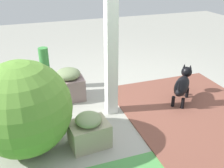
{
  "coord_description": "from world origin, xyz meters",
  "views": [
    {
      "loc": [
        1.26,
        2.94,
        1.89
      ],
      "look_at": [
        0.26,
        0.08,
        0.43
      ],
      "focal_mm": 41.32,
      "sensor_mm": 36.0,
      "label": 1
    }
  ],
  "objects_px": {
    "terracotta_pot_tall": "(46,74)",
    "dog": "(182,84)",
    "stone_planter_mid": "(89,131)",
    "terracotta_pot_broad": "(0,82)",
    "porch_pillar": "(111,35)",
    "round_shrub": "(23,108)",
    "stone_planter_nearest": "(69,84)"
  },
  "relations": [
    {
      "from": "porch_pillar",
      "to": "round_shrub",
      "type": "xyz_separation_m",
      "value": [
        1.11,
        0.43,
        -0.57
      ]
    },
    {
      "from": "stone_planter_nearest",
      "to": "stone_planter_mid",
      "type": "bearing_deg",
      "value": 90.0
    },
    {
      "from": "porch_pillar",
      "to": "stone_planter_mid",
      "type": "height_order",
      "value": "porch_pillar"
    },
    {
      "from": "stone_planter_nearest",
      "to": "round_shrub",
      "type": "bearing_deg",
      "value": 57.09
    },
    {
      "from": "stone_planter_mid",
      "to": "terracotta_pot_tall",
      "type": "relative_size",
      "value": 0.67
    },
    {
      "from": "dog",
      "to": "terracotta_pot_broad",
      "type": "bearing_deg",
      "value": -19.56
    },
    {
      "from": "terracotta_pot_broad",
      "to": "dog",
      "type": "height_order",
      "value": "terracotta_pot_broad"
    },
    {
      "from": "terracotta_pot_broad",
      "to": "dog",
      "type": "bearing_deg",
      "value": 160.44
    },
    {
      "from": "porch_pillar",
      "to": "stone_planter_mid",
      "type": "xyz_separation_m",
      "value": [
        0.46,
        0.59,
        -0.89
      ]
    },
    {
      "from": "stone_planter_nearest",
      "to": "stone_planter_mid",
      "type": "relative_size",
      "value": 1.05
    },
    {
      "from": "stone_planter_mid",
      "to": "terracotta_pot_tall",
      "type": "bearing_deg",
      "value": -80.09
    },
    {
      "from": "porch_pillar",
      "to": "stone_planter_mid",
      "type": "relative_size",
      "value": 4.75
    },
    {
      "from": "stone_planter_mid",
      "to": "terracotta_pot_tall",
      "type": "height_order",
      "value": "terracotta_pot_tall"
    },
    {
      "from": "terracotta_pot_broad",
      "to": "stone_planter_nearest",
      "type": "bearing_deg",
      "value": 165.99
    },
    {
      "from": "round_shrub",
      "to": "porch_pillar",
      "type": "bearing_deg",
      "value": -158.99
    },
    {
      "from": "stone_planter_nearest",
      "to": "dog",
      "type": "bearing_deg",
      "value": 157.16
    },
    {
      "from": "porch_pillar",
      "to": "stone_planter_nearest",
      "type": "xyz_separation_m",
      "value": [
        0.46,
        -0.57,
        -0.85
      ]
    },
    {
      "from": "terracotta_pot_tall",
      "to": "dog",
      "type": "bearing_deg",
      "value": 148.57
    },
    {
      "from": "porch_pillar",
      "to": "terracotta_pot_broad",
      "type": "relative_size",
      "value": 4.33
    },
    {
      "from": "stone_planter_mid",
      "to": "terracotta_pot_broad",
      "type": "height_order",
      "value": "terracotta_pot_broad"
    },
    {
      "from": "round_shrub",
      "to": "dog",
      "type": "relative_size",
      "value": 1.72
    },
    {
      "from": "stone_planter_mid",
      "to": "terracotta_pot_broad",
      "type": "bearing_deg",
      "value": -55.79
    },
    {
      "from": "porch_pillar",
      "to": "stone_planter_nearest",
      "type": "relative_size",
      "value": 4.54
    },
    {
      "from": "stone_planter_mid",
      "to": "terracotta_pot_broad",
      "type": "distance_m",
      "value": 1.69
    },
    {
      "from": "stone_planter_nearest",
      "to": "stone_planter_mid",
      "type": "height_order",
      "value": "stone_planter_nearest"
    },
    {
      "from": "terracotta_pot_tall",
      "to": "dog",
      "type": "height_order",
      "value": "terracotta_pot_tall"
    },
    {
      "from": "terracotta_pot_tall",
      "to": "porch_pillar",
      "type": "bearing_deg",
      "value": 125.88
    },
    {
      "from": "stone_planter_nearest",
      "to": "stone_planter_mid",
      "type": "distance_m",
      "value": 1.16
    },
    {
      "from": "stone_planter_mid",
      "to": "terracotta_pot_tall",
      "type": "distance_m",
      "value": 1.65
    },
    {
      "from": "stone_planter_mid",
      "to": "dog",
      "type": "bearing_deg",
      "value": -161.27
    },
    {
      "from": "stone_planter_nearest",
      "to": "terracotta_pot_broad",
      "type": "distance_m",
      "value": 0.98
    },
    {
      "from": "porch_pillar",
      "to": "dog",
      "type": "height_order",
      "value": "porch_pillar"
    }
  ]
}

